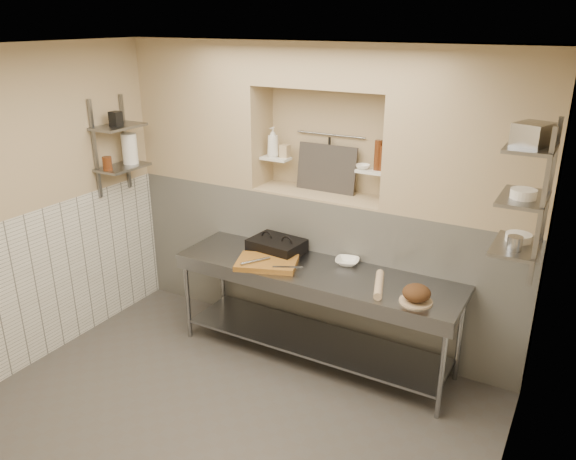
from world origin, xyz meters
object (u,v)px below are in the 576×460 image
Objects in this scene: cutting_board at (267,263)px; prep_table at (314,296)px; jug_left at (130,149)px; rolling_pin at (379,285)px; bottle_soap at (273,142)px; panini_press at (277,246)px; bowl_alcove at (363,167)px; mixing_bowl at (347,262)px; bread_loaf at (417,293)px.

prep_table is at bearing 16.19° from cutting_board.
rolling_pin is at bearing -0.96° from jug_left.
jug_left is (-1.32, -0.57, -0.10)m from bottle_soap.
bowl_alcove reaches higher than panini_press.
prep_table is at bearing 0.47° from jug_left.
rolling_pin reaches higher than cutting_board.
jug_left is at bearing 176.33° from cutting_board.
bottle_soap is (-0.26, 0.38, 0.89)m from panini_press.
prep_table is 2.35m from jug_left.
jug_left is (-2.07, -0.02, 1.12)m from prep_table.
mixing_bowl is 0.71× the size of jug_left.
prep_table is 12.12× the size of mixing_bowl.
bread_loaf reaches higher than prep_table.
rolling_pin is 2.04× the size of bread_loaf.
bowl_alcove is (-0.77, 0.71, 0.75)m from bread_loaf.
cutting_board is 1.83× the size of bottle_soap.
panini_press is 1.78× the size of bottle_soap.
bread_loaf is 2.04m from bottle_soap.
rolling_pin is at bearing -5.72° from prep_table.
rolling_pin is at bearing -6.68° from panini_press.
cutting_board is 2.41× the size of bread_loaf.
cutting_board is 1.20m from bottle_soap.
jug_left is at bearing -168.01° from panini_press.
rolling_pin is 3.51× the size of bowl_alcove.
panini_press is 1.48m from bread_loaf.
jug_left reaches higher than cutting_board.
mixing_bowl is 1.67× the size of bowl_alcove.
prep_table is 11.79× the size of bread_loaf.
mixing_bowl is 0.86m from bowl_alcove.
bread_loaf is (0.76, -0.40, 0.05)m from mixing_bowl.
panini_press is 1.78m from jug_left.
bottle_soap is (-1.71, 0.70, 0.88)m from bread_loaf.
cutting_board is 1.22m from bowl_alcove.
bowl_alcove is (0.93, 0.00, -0.13)m from bottle_soap.
cutting_board is at bearing -131.66° from bowl_alcove.
jug_left reaches higher than rolling_pin.
panini_press is 1.72× the size of jug_left.
bottle_soap is at bearing 115.93° from cutting_board.
panini_press is 0.69m from mixing_bowl.
bread_loaf is 3.13m from jug_left.
rolling_pin is 0.35m from bread_loaf.
mixing_bowl is at bearing 30.95° from cutting_board.
panini_press is 0.97× the size of cutting_board.
mixing_bowl is (0.20, 0.25, 0.28)m from prep_table.
bread_loaf is at bearing -22.38° from bottle_soap.
rolling_pin is (0.62, -0.06, 0.29)m from prep_table.
bottle_soap reaches higher than cutting_board.
jug_left is (-2.69, 0.05, 0.83)m from rolling_pin.
prep_table is 8.95× the size of bottle_soap.
bread_loaf is at bearing -27.64° from mixing_bowl.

